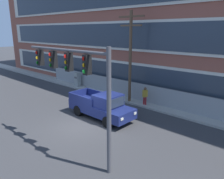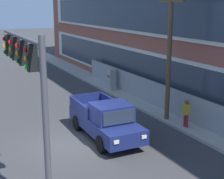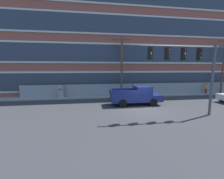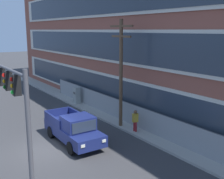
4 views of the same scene
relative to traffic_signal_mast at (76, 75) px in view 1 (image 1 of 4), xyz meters
name	(u,v)px [view 1 (image 1 of 4)]	position (x,y,z in m)	size (l,w,h in m)	color
ground_plane	(81,127)	(-2.55, 2.24, -4.27)	(160.00, 160.00, 0.00)	#38383A
sidewalk_building_side	(140,102)	(-2.55, 9.11, -4.19)	(80.00, 1.78, 0.16)	#9E9B93
chain_link_fence	(176,101)	(0.70, 9.35, -3.38)	(33.66, 0.06, 1.75)	gray
traffic_signal_mast	(76,75)	(0.00, 0.00, 0.00)	(6.18, 0.43, 5.69)	#4C4C51
pickup_truck_navy	(102,106)	(-2.63, 4.32, -3.34)	(5.34, 2.10, 1.95)	navy
utility_pole_near_corner	(130,53)	(-3.34, 8.51, 0.13)	(2.53, 0.26, 7.90)	brown
electrical_cabinet	(77,80)	(-11.03, 8.79, -3.42)	(0.63, 0.50, 1.70)	#939993
pedestrian_near_cabinet	(145,95)	(-1.78, 8.64, -3.30)	(0.35, 0.45, 1.69)	maroon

